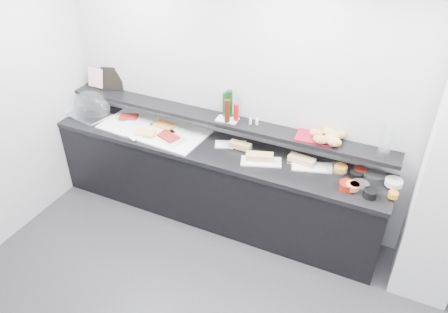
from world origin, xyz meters
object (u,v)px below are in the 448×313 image
at_px(cloche_base, 87,115).
at_px(sandwich_plate_mid, 261,162).
at_px(framed_print, 112,79).
at_px(condiment_tray, 227,120).
at_px(bread_tray, 315,137).
at_px(carafe, 386,141).

height_order(cloche_base, sandwich_plate_mid, cloche_base).
height_order(sandwich_plate_mid, framed_print, framed_print).
xyz_separation_m(framed_print, condiment_tray, (1.50, -0.11, -0.12)).
distance_m(framed_print, condiment_tray, 1.51).
relative_size(framed_print, bread_tray, 0.74).
bearing_deg(framed_print, condiment_tray, -24.94).
distance_m(framed_print, carafe, 3.03).
height_order(sandwich_plate_mid, carafe, carafe).
distance_m(cloche_base, carafe, 3.24).
bearing_deg(framed_print, bread_tray, -22.62).
bearing_deg(bread_tray, framed_print, 173.44).
height_order(framed_print, carafe, carafe).
bearing_deg(carafe, sandwich_plate_mid, -168.40).
bearing_deg(condiment_tray, framed_print, 172.28).
xyz_separation_m(sandwich_plate_mid, carafe, (1.07, 0.22, 0.39)).
xyz_separation_m(cloche_base, carafe, (3.22, 0.19, 0.38)).
relative_size(sandwich_plate_mid, framed_print, 1.50).
bearing_deg(framed_print, carafe, -22.94).
relative_size(cloche_base, condiment_tray, 2.29).
distance_m(sandwich_plate_mid, bread_tray, 0.57).
height_order(cloche_base, bread_tray, bread_tray).
distance_m(framed_print, bread_tray, 2.41).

